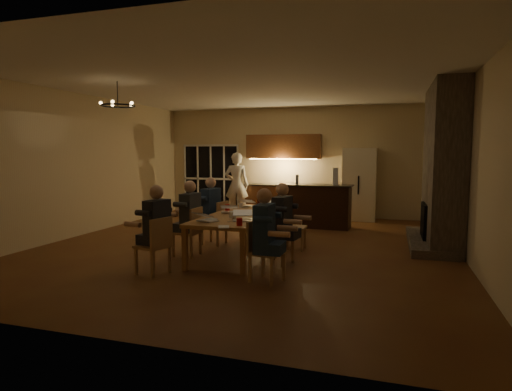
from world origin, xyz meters
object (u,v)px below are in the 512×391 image
object	(u,v)px
mug_mid	(254,208)
redcup_mid	(227,207)
laptop_a	(208,215)
laptop_d	(258,208)
bar_bottle	(297,179)
mug_front	(231,215)
chair_right_near	(267,252)
bar_island	(314,206)
bar_blender	(335,176)
chair_right_mid	(278,238)
plate_near	(248,219)
can_silver	(234,216)
chair_left_near	(153,245)
person_left_far	(211,211)
person_left_mid	(190,219)
standing_person	(237,185)
chair_right_far	(294,227)
refrigerator	(359,184)
chair_left_mid	(187,232)
plate_left	(211,219)
person_right_mid	(282,224)
redcup_near	(239,222)
can_cola	(259,202)
laptop_c	(230,207)
laptop_b	(243,214)
plate_far	(278,209)
laptop_e	(249,201)
chair_left_far	(214,223)
dining_table	(242,234)
mug_back	(241,206)
person_left_near	(157,229)
redcup_far	(267,202)

from	to	relation	value
mug_mid	redcup_mid	size ratio (longest dim) A/B	0.83
laptop_a	redcup_mid	distance (m)	1.35
laptop_d	bar_bottle	world-z (taller)	bar_bottle
mug_front	chair_right_near	bearing A→B (deg)	-47.92
bar_island	bar_blender	world-z (taller)	bar_blender
chair_right_mid	bar_blender	world-z (taller)	bar_blender
plate_near	can_silver	bearing A→B (deg)	-160.37
chair_left_near	person_left_far	distance (m)	2.27
person_left_mid	standing_person	world-z (taller)	standing_person
chair_right_far	refrigerator	bearing A→B (deg)	-14.41
chair_left_mid	chair_right_far	size ratio (longest dim) A/B	1.00
mug_mid	plate_left	bearing A→B (deg)	-103.23
chair_right_near	chair_right_far	bearing A→B (deg)	16.57
person_left_mid	person_right_mid	world-z (taller)	same
chair_right_mid	person_right_mid	world-z (taller)	person_right_mid
redcup_near	can_cola	world-z (taller)	same
laptop_c	plate_near	bearing A→B (deg)	113.64
person_left_mid	laptop_b	size ratio (longest dim) A/B	4.31
chair_right_near	person_right_mid	bearing A→B (deg)	16.44
person_right_mid	bar_blender	size ratio (longest dim) A/B	3.26
plate_near	plate_far	distance (m)	1.43
chair_right_mid	can_cola	size ratio (longest dim) A/B	7.42
person_left_far	laptop_e	size ratio (longest dim) A/B	4.31
chair_right_near	bar_bottle	size ratio (longest dim) A/B	3.71
mug_front	bar_blender	world-z (taller)	bar_blender
chair_left_far	laptop_e	world-z (taller)	laptop_e
plate_left	chair_left_near	bearing A→B (deg)	-128.03
laptop_b	plate_far	size ratio (longest dim) A/B	1.36
dining_table	mug_back	size ratio (longest dim) A/B	28.57
plate_near	bar_bottle	bearing A→B (deg)	89.43
dining_table	redcup_mid	xyz separation A→B (m)	(-0.43, 0.35, 0.44)
laptop_d	standing_person	bearing A→B (deg)	147.73
chair_left_mid	laptop_d	xyz separation A→B (m)	(1.22, 0.43, 0.42)
person_left_mid	laptop_c	distance (m)	0.80
person_left_near	can_cola	distance (m)	3.08
chair_left_near	person_right_mid	size ratio (longest dim) A/B	0.64
laptop_d	redcup_far	bearing A→B (deg)	131.78
mug_mid	plate_far	bearing A→B (deg)	35.16
chair_left_near	laptop_a	size ratio (longest dim) A/B	2.78
chair_right_near	plate_far	world-z (taller)	chair_right_near
redcup_mid	redcup_far	size ratio (longest dim) A/B	1.00
laptop_d	plate_left	xyz separation A→B (m)	(-0.56, -0.83, -0.10)
mug_front	redcup_mid	world-z (taller)	redcup_mid
plate_far	bar_bottle	distance (m)	2.48
chair_right_mid	redcup_far	bearing A→B (deg)	36.00
dining_table	redcup_mid	world-z (taller)	redcup_mid
bar_island	laptop_d	distance (m)	3.29
person_left_mid	can_silver	size ratio (longest dim) A/B	11.50
chair_right_near	bar_bottle	distance (m)	4.89
chair_right_far	bar_bottle	distance (m)	2.78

